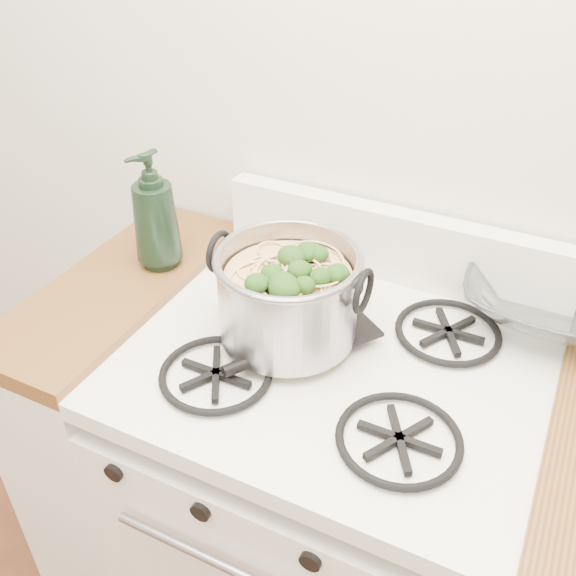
% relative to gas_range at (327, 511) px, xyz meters
% --- Properties ---
extents(gas_range, '(0.76, 0.66, 0.92)m').
position_rel_gas_range_xyz_m(gas_range, '(0.00, 0.00, 0.00)').
color(gas_range, white).
rests_on(gas_range, ground).
extents(counter_left, '(0.25, 0.65, 0.92)m').
position_rel_gas_range_xyz_m(counter_left, '(-0.51, 0.00, 0.02)').
color(counter_left, silver).
rests_on(counter_left, ground).
extents(stock_pot, '(0.30, 0.27, 0.18)m').
position_rel_gas_range_xyz_m(stock_pot, '(-0.10, 0.00, 0.57)').
color(stock_pot, '#929199').
rests_on(stock_pot, gas_range).
extents(spatula, '(0.42, 0.42, 0.02)m').
position_rel_gas_range_xyz_m(spatula, '(-0.00, 0.05, 0.50)').
color(spatula, black).
rests_on(spatula, gas_range).
extents(glass_bowl, '(0.13, 0.13, 0.03)m').
position_rel_gas_range_xyz_m(glass_bowl, '(0.33, 0.28, 0.50)').
color(glass_bowl, white).
rests_on(glass_bowl, gas_range).
extents(bottle, '(0.13, 0.13, 0.26)m').
position_rel_gas_range_xyz_m(bottle, '(-0.46, 0.10, 0.61)').
color(bottle, black).
rests_on(bottle, counter_left).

